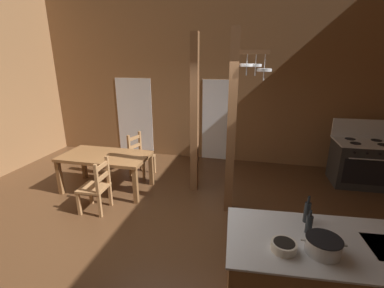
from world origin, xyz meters
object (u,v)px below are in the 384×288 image
Objects in this scene: ladderback_chair_near_window at (96,187)px; bottle_tall_on_counter at (309,224)px; stockpot_on_counter at (323,246)px; dining_table at (106,159)px; bottle_short_on_counter at (307,212)px; ladderback_chair_by_post at (140,155)px; mixing_bowl_on_counter at (284,246)px; kitchen_island at (336,281)px; stove_range at (362,162)px.

bottle_tall_on_counter reaches higher than ladderback_chair_near_window.
stockpot_on_counter is at bearing -75.59° from bottle_tall_on_counter.
stockpot_on_counter is 1.51× the size of bottle_tall_on_counter.
dining_table is 3.84m from bottle_short_on_counter.
bottle_tall_on_counter reaches higher than ladderback_chair_by_post.
bottle_short_on_counter is at bearing 62.20° from mixing_bowl_on_counter.
kitchen_island is 7.40× the size of bottle_short_on_counter.
stockpot_on_counter is 1.25× the size of bottle_short_on_counter.
bottle_short_on_counter is (-1.65, -3.17, 0.53)m from stove_range.
dining_table is at bearing 149.85° from bottle_tall_on_counter.
ladderback_chair_by_post is at bearing -173.28° from stove_range.
ladderback_chair_by_post is 4.17m from bottle_tall_on_counter.
stove_range is 3.50× the size of stockpot_on_counter.
ladderback_chair_near_window reaches higher than kitchen_island.
mixing_bowl_on_counter is at bearing -158.04° from kitchen_island.
ladderback_chair_by_post is (0.10, 1.62, 0.00)m from ladderback_chair_near_window.
stockpot_on_counter is at bearing 6.90° from mixing_bowl_on_counter.
bottle_tall_on_counter is 0.20m from bottle_short_on_counter.
ladderback_chair_near_window is 3.28m from mixing_bowl_on_counter.
ladderback_chair_near_window is at bearing 162.36° from bottle_short_on_counter.
ladderback_chair_near_window is at bearing -155.59° from stove_range.
dining_table is at bearing 152.47° from bottle_short_on_counter.
stove_range reaches higher than kitchen_island.
kitchen_island is 8.89× the size of bottle_tall_on_counter.
stockpot_on_counter is 0.29m from bottle_tall_on_counter.
stockpot_on_counter is (3.45, -2.24, 0.32)m from dining_table.
stove_range is 1.39× the size of ladderback_chair_near_window.
kitchen_island is at bearing -111.54° from stove_range.
mixing_bowl_on_counter is at bearing -27.82° from ladderback_chair_near_window.
stove_range is 5.28× the size of bottle_tall_on_counter.
bottle_tall_on_counter is (-0.07, 0.28, 0.02)m from stockpot_on_counter.
stove_range reaches higher than stockpot_on_counter.
bottle_short_on_counter reaches higher than ladderback_chair_by_post.
mixing_bowl_on_counter is at bearing -36.20° from dining_table.
stove_range is at bearing 68.46° from kitchen_island.
kitchen_island is at bearing -17.80° from bottle_tall_on_counter.
stockpot_on_counter is (3.20, -1.47, 0.52)m from ladderback_chair_near_window.
ladderback_chair_near_window is 1.00× the size of ladderback_chair_by_post.
stove_range is 5.75× the size of mixing_bowl_on_counter.
ladderback_chair_by_post is 2.52× the size of stockpot_on_counter.
stockpot_on_counter reaches higher than ladderback_chair_near_window.
stockpot_on_counter reaches higher than mixing_bowl_on_counter.
bottle_short_on_counter is at bearing -40.71° from ladderback_chair_by_post.
bottle_short_on_counter is (0.01, 0.20, 0.02)m from bottle_tall_on_counter.
ladderback_chair_by_post reaches higher than dining_table.
ladderback_chair_near_window reaches higher than dining_table.
bottle_tall_on_counter is at bearing -116.29° from stove_range.
ladderback_chair_near_window and ladderback_chair_by_post have the same top height.
ladderback_chair_near_window is 3.39m from bottle_tall_on_counter.
stove_range is 4.39× the size of bottle_short_on_counter.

